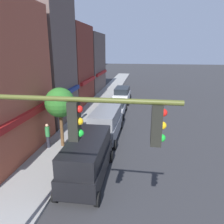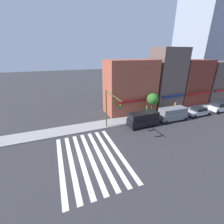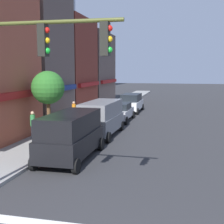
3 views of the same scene
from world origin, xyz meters
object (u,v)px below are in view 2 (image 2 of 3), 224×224
van_grey (173,114)px  suv_white (221,106)px  pedestrian_green_top (147,110)px  pedestrian_orange_vest (175,106)px  street_tree (153,99)px  van_black (143,119)px  sedan_silver (198,111)px  traffic_signal (111,105)px

van_grey → suv_white: van_grey is taller
suv_white → pedestrian_green_top: bearing=167.0°
pedestrian_orange_vest → street_tree: 6.42m
van_black → pedestrian_orange_vest: 10.08m
van_grey → van_black: bearing=-178.6°
sedan_silver → pedestrian_green_top: (-9.02, 3.70, 0.23)m
van_black → sedan_silver: bearing=-0.5°
traffic_signal → street_tree: size_ratio=1.42×
traffic_signal → pedestrian_green_top: (8.78, 4.06, -3.37)m
traffic_signal → van_grey: bearing=1.8°
pedestrian_green_top → street_tree: 2.49m
traffic_signal → van_grey: size_ratio=1.20×
pedestrian_orange_vest → pedestrian_green_top: same height
van_grey → street_tree: size_ratio=1.18×
sedan_silver → suv_white: 6.05m
pedestrian_orange_vest → pedestrian_green_top: size_ratio=1.00×
sedan_silver → van_black: bearing=-179.9°
van_grey → pedestrian_green_top: size_ratio=2.85×
van_grey → sedan_silver: van_grey is taller
suv_white → van_black: bearing=-179.2°
van_grey → pedestrian_orange_vest: (3.62, 3.31, -0.21)m
pedestrian_green_top → pedestrian_orange_vest: bearing=-50.6°
van_grey → sedan_silver: 6.27m
van_black → suv_white: (18.20, 0.00, -0.25)m
van_grey → pedestrian_orange_vest: size_ratio=2.85×
van_black → pedestrian_orange_vest: bearing=18.7°
suv_white → street_tree: street_tree is taller
pedestrian_green_top → traffic_signal: bearing=157.7°
pedestrian_orange_vest → traffic_signal: bearing=155.8°
van_black → sedan_silver: 12.16m
suv_white → street_tree: 15.10m
sedan_silver → pedestrian_green_top: pedestrian_green_top is taller
van_grey → suv_white: bearing=1.4°
van_grey → pedestrian_green_top: bearing=128.2°
van_black → street_tree: street_tree is taller
traffic_signal → suv_white: bearing=0.9°
sedan_silver → pedestrian_green_top: 9.75m
van_black → suv_white: 18.20m
pedestrian_orange_vest → street_tree: bearing=147.1°
street_tree → suv_white: bearing=-10.8°
van_grey → suv_white: size_ratio=1.07×
van_black → street_tree: bearing=37.8°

